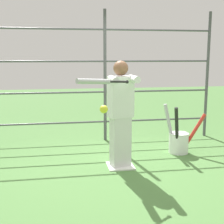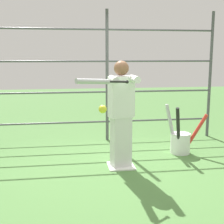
% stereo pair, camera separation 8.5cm
% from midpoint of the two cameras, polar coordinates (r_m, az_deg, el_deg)
% --- Properties ---
extents(ground_plane, '(24.00, 24.00, 0.00)m').
position_cam_midpoint_polar(ground_plane, '(4.94, 2.14, -9.92)').
color(ground_plane, '#4C7A3D').
extents(home_plate, '(0.40, 0.40, 0.02)m').
position_cam_midpoint_polar(home_plate, '(4.93, 2.14, -9.82)').
color(home_plate, white).
rests_on(home_plate, ground).
extents(fence_backstop, '(4.40, 0.06, 2.59)m').
position_cam_midpoint_polar(fence_backstop, '(6.23, -0.51, 6.48)').
color(fence_backstop, '#4C4C51').
rests_on(fence_backstop, ground).
extents(batter, '(0.41, 0.62, 1.63)m').
position_cam_midpoint_polar(batter, '(4.69, 2.24, 0.19)').
color(batter, silver).
rests_on(batter, ground).
extents(baseball_bat_swinging, '(0.74, 0.48, 0.11)m').
position_cam_midpoint_polar(baseball_bat_swinging, '(3.89, -2.03, 5.61)').
color(baseball_bat_swinging, black).
extents(softball_in_flight, '(0.10, 0.10, 0.10)m').
position_cam_midpoint_polar(softball_in_flight, '(3.61, -1.04, 0.52)').
color(softball_in_flight, yellow).
extents(bat_bucket, '(0.73, 0.46, 0.88)m').
position_cam_midpoint_polar(bat_bucket, '(5.65, 12.82, -5.18)').
color(bat_bucket, white).
rests_on(bat_bucket, ground).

